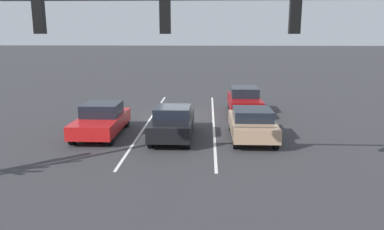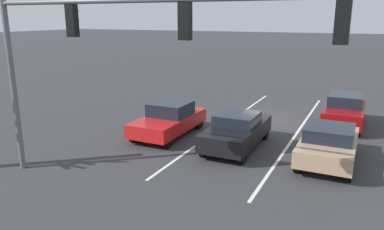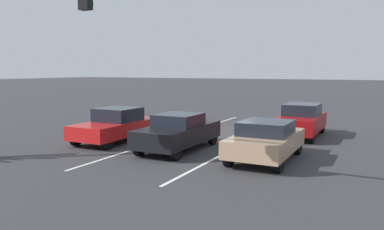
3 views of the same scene
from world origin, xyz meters
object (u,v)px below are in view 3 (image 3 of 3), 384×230
at_px(car_red_rightlane_front, 116,125).
at_px(car_tan_leftlane_front, 266,140).
at_px(car_black_midlane_front, 178,132).
at_px(traffic_signal_gantry, 28,17).
at_px(car_maroon_leftlane_second, 301,120).

distance_m(car_red_rightlane_front, car_tan_leftlane_front, 7.13).
distance_m(car_black_midlane_front, traffic_signal_gantry, 7.05).
bearing_deg(car_red_rightlane_front, car_black_midlane_front, 174.73).
height_order(car_maroon_leftlane_second, traffic_signal_gantry, traffic_signal_gantry).
height_order(car_red_rightlane_front, traffic_signal_gantry, traffic_signal_gantry).
relative_size(car_red_rightlane_front, car_black_midlane_front, 0.98).
relative_size(car_red_rightlane_front, car_tan_leftlane_front, 1.04).
height_order(car_tan_leftlane_front, car_black_midlane_front, car_black_midlane_front).
relative_size(car_black_midlane_front, car_maroon_leftlane_second, 1.02).
relative_size(car_tan_leftlane_front, traffic_signal_gantry, 0.32).
xyz_separation_m(car_red_rightlane_front, traffic_signal_gantry, (-1.61, 5.83, 3.99)).
bearing_deg(car_red_rightlane_front, car_tan_leftlane_front, 176.60).
bearing_deg(car_tan_leftlane_front, car_black_midlane_front, -1.64).
xyz_separation_m(car_black_midlane_front, car_maroon_leftlane_second, (-3.83, -5.47, 0.07)).
relative_size(car_maroon_leftlane_second, traffic_signal_gantry, 0.33).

